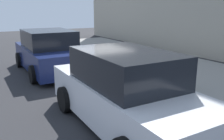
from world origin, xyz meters
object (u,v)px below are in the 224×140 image
object	(u,v)px
suitcase_teal_0	(175,81)
suitcase_navy_5	(122,62)
suitcase_silver_1	(164,74)
bollard_post	(100,55)
parked_car_white_0	(125,92)
suitcase_black_2	(152,72)
suitcase_olive_3	(143,66)
fire_hydrant	(112,56)
suitcase_red_4	(134,65)
parked_car_navy_1	(49,52)

from	to	relation	value
suitcase_teal_0	suitcase_navy_5	world-z (taller)	suitcase_navy_5
suitcase_teal_0	suitcase_silver_1	size ratio (longest dim) A/B	0.70
bollard_post	suitcase_teal_0	bearing A→B (deg)	-179.09
suitcase_silver_1	parked_car_white_0	xyz separation A→B (m)	(-1.46, 2.43, 0.28)
suitcase_black_2	suitcase_olive_3	xyz separation A→B (m)	(0.57, -0.06, 0.06)
suitcase_navy_5	fire_hydrant	size ratio (longest dim) A/B	1.24
suitcase_black_2	suitcase_navy_5	xyz separation A→B (m)	(1.79, 0.03, -0.02)
suitcase_teal_0	suitcase_silver_1	distance (m)	0.55
suitcase_olive_3	parked_car_white_0	xyz separation A→B (m)	(-2.57, 2.45, 0.25)
suitcase_teal_0	suitcase_red_4	world-z (taller)	suitcase_red_4
suitcase_silver_1	suitcase_olive_3	world-z (taller)	suitcase_olive_3
suitcase_navy_5	bollard_post	bearing A→B (deg)	2.49
suitcase_silver_1	parked_car_navy_1	distance (m)	4.78
bollard_post	parked_car_navy_1	world-z (taller)	parked_car_navy_1
suitcase_teal_0	suitcase_navy_5	distance (m)	2.88
fire_hydrant	suitcase_silver_1	bearing A→B (deg)	179.77
suitcase_olive_3	suitcase_navy_5	distance (m)	1.23
suitcase_olive_3	suitcase_red_4	size ratio (longest dim) A/B	1.33
suitcase_silver_1	suitcase_red_4	bearing A→B (deg)	-2.47
suitcase_red_4	suitcase_navy_5	world-z (taller)	suitcase_navy_5
suitcase_silver_1	bollard_post	size ratio (longest dim) A/B	1.46
bollard_post	parked_car_white_0	world-z (taller)	parked_car_white_0
suitcase_olive_3	suitcase_red_4	world-z (taller)	suitcase_olive_3
suitcase_black_2	suitcase_red_4	distance (m)	1.18
fire_hydrant	parked_car_navy_1	world-z (taller)	parked_car_navy_1
parked_car_navy_1	suitcase_navy_5	bearing A→B (deg)	-126.70
suitcase_olive_3	fire_hydrant	distance (m)	2.19
bollard_post	suitcase_black_2	bearing A→B (deg)	-178.35
suitcase_navy_5	bollard_post	size ratio (longest dim) A/B	1.42
suitcase_teal_0	fire_hydrant	size ratio (longest dim) A/B	0.89
suitcase_black_2	fire_hydrant	bearing A→B (deg)	-1.02
suitcase_teal_0	suitcase_red_4	size ratio (longest dim) A/B	0.81
suitcase_teal_0	parked_car_white_0	size ratio (longest dim) A/B	0.15
parked_car_white_0	fire_hydrant	bearing A→B (deg)	-27.18
fire_hydrant	parked_car_white_0	distance (m)	5.35
bollard_post	parked_car_white_0	bearing A→B (deg)	157.43
suitcase_teal_0	suitcase_black_2	xyz separation A→B (m)	(1.08, -0.03, 0.03)
suitcase_teal_0	suitcase_red_4	xyz separation A→B (m)	(2.25, -0.14, -0.01)
suitcase_olive_3	parked_car_navy_1	xyz separation A→B (m)	(2.99, 2.45, 0.25)
suitcase_red_4	bollard_post	world-z (taller)	suitcase_red_4
suitcase_silver_1	bollard_post	distance (m)	4.06
suitcase_navy_5	bollard_post	distance (m)	1.72
fire_hydrant	bollard_post	xyz separation A→B (m)	(0.76, 0.15, -0.06)
suitcase_teal_0	parked_car_white_0	distance (m)	2.56
suitcase_olive_3	parked_car_white_0	world-z (taller)	parked_car_white_0
fire_hydrant	parked_car_white_0	xyz separation A→B (m)	(-4.76, 2.44, 0.25)
suitcase_teal_0	bollard_post	world-z (taller)	suitcase_teal_0
suitcase_silver_1	suitcase_black_2	size ratio (longest dim) A/B	1.07
bollard_post	suitcase_navy_5	bearing A→B (deg)	-177.51
suitcase_navy_5	suitcase_olive_3	bearing A→B (deg)	-176.02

